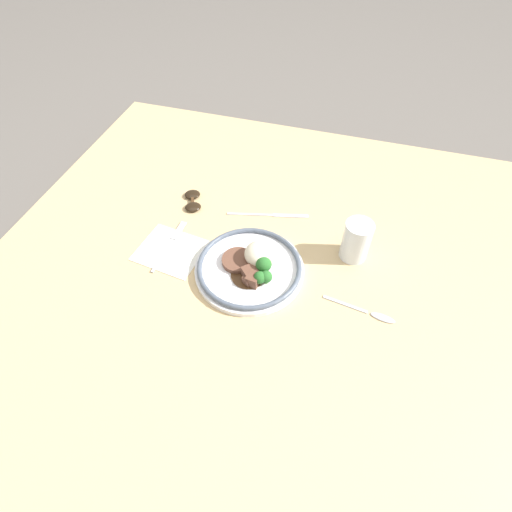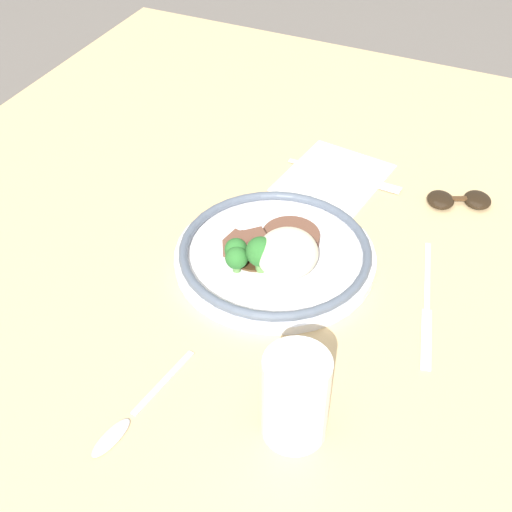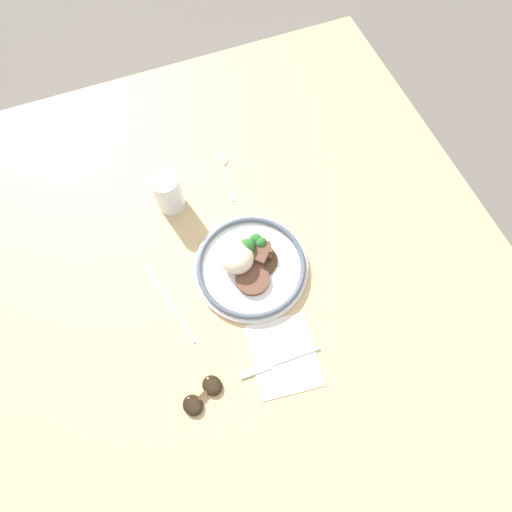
{
  "view_description": "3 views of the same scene",
  "coord_description": "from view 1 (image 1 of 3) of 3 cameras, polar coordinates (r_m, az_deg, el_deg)",
  "views": [
    {
      "loc": [
        0.16,
        -0.59,
        0.8
      ],
      "look_at": [
        -0.01,
        -0.0,
        0.08
      ],
      "focal_mm": 28.0,
      "sensor_mm": 36.0,
      "label": 1
    },
    {
      "loc": [
        0.62,
        0.24,
        0.66
      ],
      "look_at": [
        0.0,
        -0.04,
        0.07
      ],
      "focal_mm": 50.0,
      "sensor_mm": 36.0,
      "label": 2
    },
    {
      "loc": [
        -0.34,
        0.08,
        0.9
      ],
      "look_at": [
        -0.01,
        -0.04,
        0.09
      ],
      "focal_mm": 28.0,
      "sensor_mm": 36.0,
      "label": 3
    }
  ],
  "objects": [
    {
      "name": "ground_plane",
      "position": [
        1.01,
        0.7,
        -3.08
      ],
      "size": [
        8.0,
        8.0,
        0.0
      ],
      "primitive_type": "plane",
      "color": "#5B5651"
    },
    {
      "name": "dining_table",
      "position": [
        0.99,
        0.72,
        -2.21
      ],
      "size": [
        1.33,
        1.24,
        0.05
      ],
      "color": "tan",
      "rests_on": "ground"
    },
    {
      "name": "napkin",
      "position": [
        1.02,
        -12.08,
        0.76
      ],
      "size": [
        0.18,
        0.15,
        0.0
      ],
      "color": "silver",
      "rests_on": "dining_table"
    },
    {
      "name": "plate",
      "position": [
        0.94,
        -0.68,
        -1.42
      ],
      "size": [
        0.26,
        0.26,
        0.07
      ],
      "color": "white",
      "rests_on": "dining_table"
    },
    {
      "name": "juice_glass",
      "position": [
        0.98,
        14.05,
        1.9
      ],
      "size": [
        0.07,
        0.07,
        0.11
      ],
      "color": "#F4AD19",
      "rests_on": "dining_table"
    },
    {
      "name": "fork",
      "position": [
        1.04,
        -11.88,
        2.14
      ],
      "size": [
        0.02,
        0.18,
        0.0
      ],
      "rotation": [
        0.0,
        0.0,
        1.53
      ],
      "color": "#B7B7BC",
      "rests_on": "napkin"
    },
    {
      "name": "knife",
      "position": [
        1.09,
        2.16,
        5.86
      ],
      "size": [
        0.22,
        0.06,
        0.0
      ],
      "rotation": [
        0.0,
        0.0,
        0.24
      ],
      "color": "#B7B7BC",
      "rests_on": "dining_table"
    },
    {
      "name": "spoon",
      "position": [
        0.92,
        16.39,
        -8.0
      ],
      "size": [
        0.16,
        0.04,
        0.01
      ],
      "rotation": [
        0.0,
        0.0,
        -0.14
      ],
      "color": "#B7B7BC",
      "rests_on": "dining_table"
    },
    {
      "name": "sunglasses",
      "position": [
        1.13,
        -9.04,
        7.82
      ],
      "size": [
        0.08,
        0.1,
        0.01
      ],
      "rotation": [
        0.0,
        0.0,
        0.43
      ],
      "color": "black",
      "rests_on": "dining_table"
    }
  ]
}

